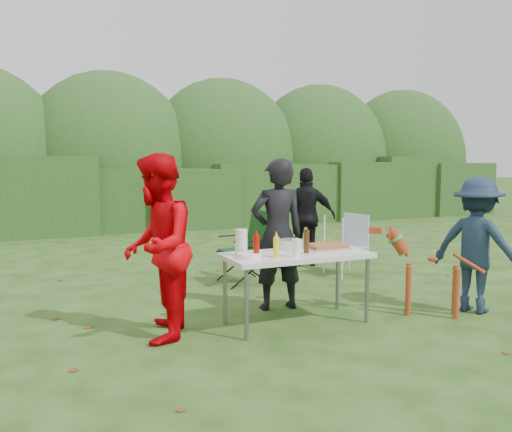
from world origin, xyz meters
name	(u,v)px	position (x,y,z in m)	size (l,w,h in m)	color
ground	(262,321)	(0.00, 0.00, 0.00)	(80.00, 80.00, 0.00)	#1E4211
hedge_row	(121,195)	(0.00, 8.00, 0.85)	(22.00, 1.40, 1.70)	#23471C
shrub_backdrop	(109,163)	(0.00, 9.60, 1.60)	(20.00, 2.60, 3.20)	#3D6628
folding_table	(297,258)	(0.30, -0.22, 0.69)	(1.50, 0.70, 0.74)	silver
person_cook	(277,234)	(0.36, 0.37, 0.85)	(0.62, 0.41, 1.71)	black
person_red_jacket	(157,247)	(-1.12, -0.11, 0.88)	(0.85, 0.66, 1.75)	#CE0007
person_black_puffy	(307,217)	(1.92, 2.44, 0.78)	(0.92, 0.38, 1.56)	black
child	(477,245)	(2.34, -0.63, 0.75)	(0.97, 0.56, 1.50)	#17273E
dog	(432,273)	(1.79, -0.55, 0.47)	(0.99, 0.39, 0.94)	#963819
camping_chair	(244,247)	(0.51, 1.69, 0.50)	(0.63, 0.63, 1.00)	#123C15
lawn_chair	(346,244)	(2.10, 1.59, 0.45)	(0.53, 0.53, 0.90)	#4767AF
food_tray	(327,248)	(0.70, -0.13, 0.75)	(0.45, 0.30, 0.02)	#B7B7BA
focaccia_bread	(327,245)	(0.70, -0.13, 0.78)	(0.40, 0.26, 0.04)	#9E5C32
mustard_bottle	(276,247)	(-0.01, -0.36, 0.84)	(0.06, 0.06, 0.20)	yellow
ketchup_bottle	(256,247)	(-0.20, -0.31, 0.85)	(0.06, 0.06, 0.22)	#AE0E04
beer_bottle	(307,241)	(0.38, -0.26, 0.86)	(0.06, 0.06, 0.24)	#47230F
paper_towel_roll	(241,242)	(-0.27, -0.11, 0.87)	(0.12, 0.12, 0.26)	white
cup_stack	(296,248)	(0.17, -0.42, 0.83)	(0.08, 0.08, 0.18)	white
pasta_bowl	(291,244)	(0.36, 0.03, 0.79)	(0.26, 0.26, 0.10)	silver
plate_stack	(249,256)	(-0.27, -0.29, 0.77)	(0.24, 0.24, 0.05)	white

